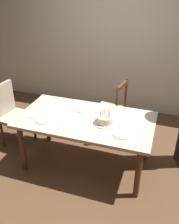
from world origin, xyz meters
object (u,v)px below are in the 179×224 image
(birthday_cake, at_px, (105,120))
(chair_upholstered, at_px, (11,111))
(plate_near_guest, at_px, (122,134))
(chair_spindle_back, at_px, (110,111))
(plate_near_celebrant, at_px, (45,120))
(dining_table, at_px, (86,124))
(plate_far_side, at_px, (85,109))

(birthday_cake, bearing_deg, chair_upholstered, 172.64)
(plate_near_guest, bearing_deg, chair_spindle_back, 111.09)
(plate_near_celebrant, xyz_separation_m, plate_near_guest, (0.98, 0.00, 0.00))
(dining_table, relative_size, chair_spindle_back, 1.79)
(plate_near_celebrant, distance_m, plate_far_side, 0.56)
(birthday_cake, bearing_deg, dining_table, 172.50)
(plate_far_side, bearing_deg, dining_table, -67.55)
(chair_spindle_back, distance_m, chair_upholstered, 1.50)
(birthday_cake, relative_size, chair_upholstered, 0.29)
(dining_table, relative_size, chair_upholstered, 1.79)
(chair_upholstered, bearing_deg, plate_near_guest, -11.79)
(plate_far_side, xyz_separation_m, plate_near_guest, (0.59, -0.41, 0.00))
(birthday_cake, xyz_separation_m, chair_upholstered, (-1.50, 0.19, -0.25))
(dining_table, bearing_deg, birthday_cake, -7.50)
(plate_near_celebrant, bearing_deg, plate_near_guest, 0.00)
(dining_table, distance_m, chair_upholstered, 1.25)
(plate_near_celebrant, xyz_separation_m, plate_far_side, (0.38, 0.41, 0.00))
(dining_table, xyz_separation_m, plate_near_guest, (0.51, -0.21, 0.09))
(chair_spindle_back, bearing_deg, chair_upholstered, -155.94)
(dining_table, bearing_deg, chair_upholstered, 172.67)
(birthday_cake, height_order, plate_far_side, birthday_cake)
(birthday_cake, relative_size, plate_far_side, 1.27)
(plate_near_guest, relative_size, chair_upholstered, 0.23)
(birthday_cake, relative_size, plate_near_celebrant, 1.27)
(chair_spindle_back, bearing_deg, plate_near_celebrant, -121.56)
(dining_table, xyz_separation_m, plate_far_side, (-0.08, 0.21, 0.09))
(dining_table, xyz_separation_m, chair_spindle_back, (0.13, 0.77, -0.19))
(dining_table, relative_size, plate_far_side, 7.72)
(plate_far_side, height_order, plate_near_guest, same)
(birthday_cake, xyz_separation_m, plate_near_celebrant, (-0.72, -0.17, -0.04))
(chair_upholstered, bearing_deg, plate_near_celebrant, -25.33)
(plate_near_celebrant, distance_m, chair_spindle_back, 1.18)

